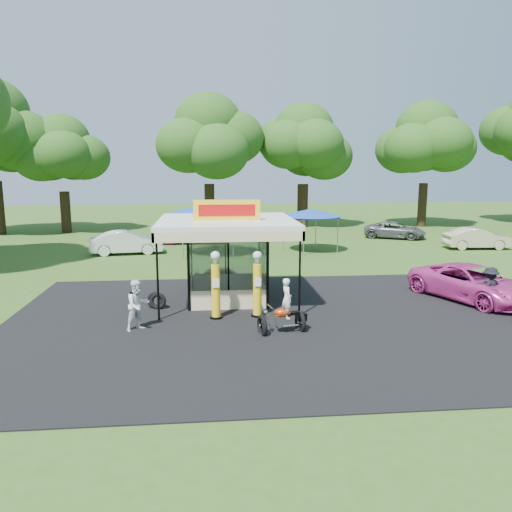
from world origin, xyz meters
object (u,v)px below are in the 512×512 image
object	(u,v)px
bg_car_b	(192,233)
bg_car_d	(395,230)
gas_pump_left	(216,287)
kiosk_car	(225,277)
gas_pump_right	(257,286)
spectator_east_a	(490,288)
pink_sedan	(472,283)
gas_station_kiosk	(227,258)
bg_car_a	(127,242)
tent_east	(310,213)
motorcycle	(285,311)
bg_car_e	(477,238)
spectator_west	(138,305)
tent_west	(209,208)

from	to	relation	value
bg_car_b	bg_car_d	bearing A→B (deg)	-86.85
gas_pump_left	kiosk_car	world-z (taller)	gas_pump_left
gas_pump_right	gas_pump_left	bearing A→B (deg)	-176.39
spectator_east_a	gas_pump_right	bearing A→B (deg)	-17.97
gas_pump_left	pink_sedan	bearing A→B (deg)	8.51
gas_pump_right	pink_sedan	bearing A→B (deg)	9.32
gas_station_kiosk	gas_pump_right	world-z (taller)	gas_station_kiosk
kiosk_car	bg_car_a	xyz separation A→B (m)	(-5.89, 9.57, 0.26)
gas_pump_left	tent_east	xyz separation A→B (m)	(6.36, 14.24, 1.31)
gas_pump_left	pink_sedan	world-z (taller)	gas_pump_left
motorcycle	bg_car_e	world-z (taller)	motorcycle
bg_car_b	bg_car_e	xyz separation A→B (m)	(19.18, -4.51, -0.05)
kiosk_car	tent_east	bearing A→B (deg)	-31.68
gas_pump_left	bg_car_b	xyz separation A→B (m)	(-1.44, 18.62, -0.45)
gas_pump_left	gas_pump_right	size ratio (longest dim) A/B	1.01
gas_pump_left	pink_sedan	size ratio (longest dim) A/B	0.47
motorcycle	tent_east	xyz separation A→B (m)	(4.11, 15.98, 1.76)
kiosk_car	spectator_west	distance (m)	6.57
bg_car_b	tent_east	xyz separation A→B (m)	(7.81, -4.38, 1.76)
kiosk_car	pink_sedan	distance (m)	10.54
bg_car_d	spectator_west	bearing A→B (deg)	168.22
gas_station_kiosk	tent_west	distance (m)	11.20
bg_car_a	motorcycle	bearing A→B (deg)	-163.13
gas_pump_left	tent_east	bearing A→B (deg)	65.92
bg_car_d	tent_west	bearing A→B (deg)	139.74
kiosk_car	spectator_west	world-z (taller)	spectator_west
motorcycle	tent_west	world-z (taller)	tent_west
gas_pump_right	bg_car_d	distance (m)	23.18
bg_car_a	spectator_east_a	bearing A→B (deg)	-140.07
pink_sedan	bg_car_b	size ratio (longest dim) A/B	1.02
bg_car_a	tent_west	size ratio (longest dim) A/B	0.97
gas_pump_right	motorcycle	size ratio (longest dim) A/B	1.29
pink_sedan	tent_west	world-z (taller)	tent_west
tent_east	spectator_east_a	bearing A→B (deg)	-73.43
gas_pump_left	spectator_east_a	world-z (taller)	gas_pump_left
bg_car_a	bg_car_b	size ratio (longest dim) A/B	0.86
bg_car_b	tent_west	bearing A→B (deg)	-165.94
gas_pump_right	spectator_west	xyz separation A→B (m)	(-4.14, -1.11, -0.31)
motorcycle	bg_car_e	bearing A→B (deg)	33.06
gas_pump_right	pink_sedan	xyz separation A→B (m)	(9.04, 1.48, -0.45)
kiosk_car	bg_car_e	size ratio (longest dim) A/B	0.66
motorcycle	kiosk_car	xyz separation A→B (m)	(-1.75, 6.48, -0.27)
pink_sedan	bg_car_b	bearing A→B (deg)	102.79
kiosk_car	spectator_east_a	bearing A→B (deg)	-114.22
pink_sedan	spectator_west	world-z (taller)	spectator_west
tent_east	motorcycle	bearing A→B (deg)	-104.43
spectator_west	spectator_east_a	size ratio (longest dim) A/B	1.05
bg_car_b	gas_pump_right	bearing A→B (deg)	-171.14
spectator_east_a	bg_car_d	bearing A→B (deg)	-119.37
gas_pump_left	tent_east	distance (m)	15.65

